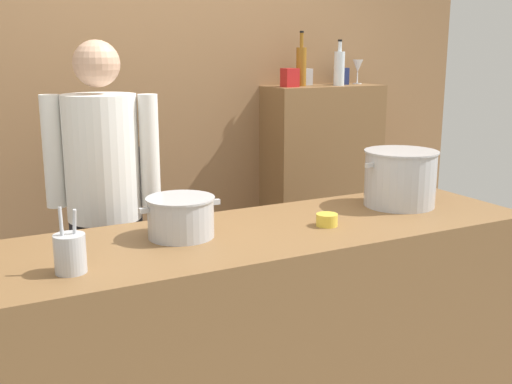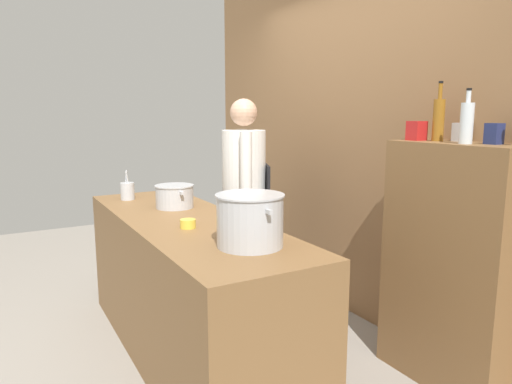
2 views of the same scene
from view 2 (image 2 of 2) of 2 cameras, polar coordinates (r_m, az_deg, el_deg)
name	(u,v)px [view 2 (image 2 of 2)]	position (r m, az deg, el deg)	size (l,w,h in m)	color
ground_plane	(189,354)	(3.24, -8.17, -19.05)	(8.00, 8.00, 0.00)	gray
brick_back_panel	(361,120)	(3.59, 12.74, 8.64)	(4.40, 0.10, 3.00)	olive
prep_counter	(188,288)	(3.05, -8.38, -11.61)	(2.25, 0.70, 0.90)	brown
bar_cabinet	(451,266)	(2.87, 22.83, -8.41)	(0.76, 0.32, 1.39)	brown
chef	(245,188)	(3.66, -1.41, 0.46)	(0.49, 0.40, 1.66)	black
stockpot_large	(250,220)	(2.28, -0.74, -3.50)	(0.40, 0.34, 0.26)	#B7BABF
stockpot_small	(175,196)	(3.27, -9.97, -0.52)	(0.33, 0.27, 0.16)	#B7BABF
utensil_crock	(127,191)	(3.65, -15.52, 0.13)	(0.10, 0.10, 0.22)	#B7BABF
butter_jar	(188,224)	(2.69, -8.36, -3.87)	(0.09, 0.09, 0.05)	yellow
wine_bottle_amber	(439,119)	(2.85, 21.51, 8.37)	(0.06, 0.06, 0.33)	#8C5919
wine_bottle_clear	(467,122)	(2.65, 24.46, 7.81)	(0.07, 0.07, 0.28)	silver
spice_tin_silver	(461,132)	(2.87, 23.85, 6.74)	(0.07, 0.07, 0.10)	#B2B2B7
spice_tin_navy	(494,134)	(2.69, 27.21, 6.38)	(0.07, 0.07, 0.11)	navy
spice_tin_red	(417,131)	(2.89, 19.11, 7.13)	(0.09, 0.09, 0.11)	red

